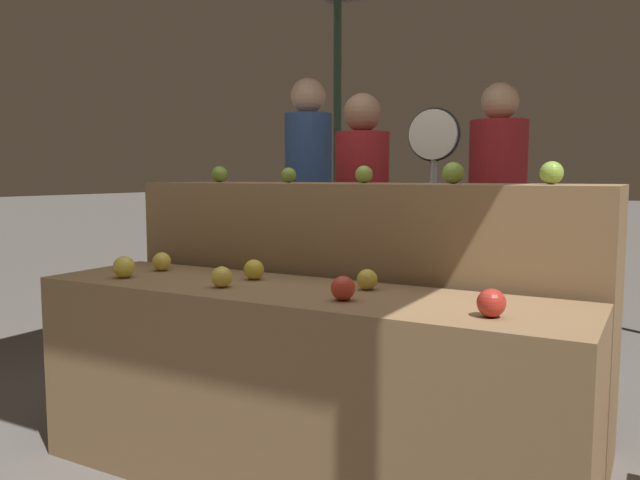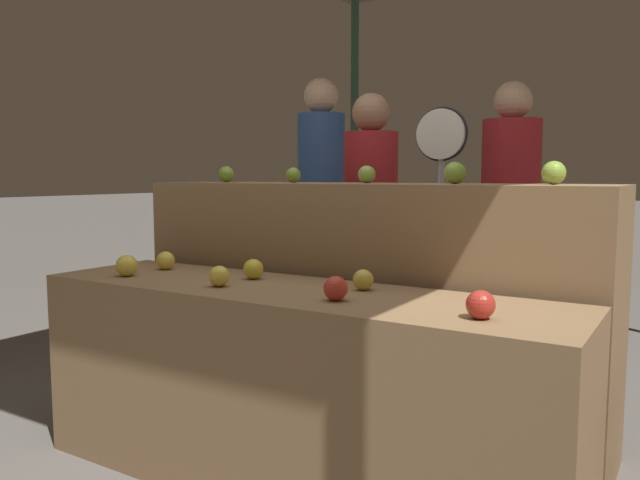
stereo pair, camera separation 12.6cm
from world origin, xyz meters
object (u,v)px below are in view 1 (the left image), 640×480
(person_vendor_at_scale, at_px, (362,215))
(person_customer_right, at_px, (497,202))
(produce_scale, at_px, (433,190))
(person_customer_left, at_px, (308,189))

(person_vendor_at_scale, xyz_separation_m, person_customer_right, (0.58, 0.71, 0.05))
(produce_scale, bearing_deg, person_vendor_at_scale, 168.80)
(person_customer_right, bearing_deg, person_vendor_at_scale, 26.39)
(person_vendor_at_scale, height_order, person_customer_left, person_customer_left)
(person_customer_right, bearing_deg, produce_scale, 55.65)
(person_vendor_at_scale, relative_size, person_customer_right, 0.94)
(produce_scale, xyz_separation_m, person_customer_right, (0.14, 0.80, -0.09))
(produce_scale, relative_size, person_vendor_at_scale, 0.93)
(produce_scale, relative_size, person_customer_left, 0.83)
(person_customer_left, distance_m, person_customer_right, 1.26)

